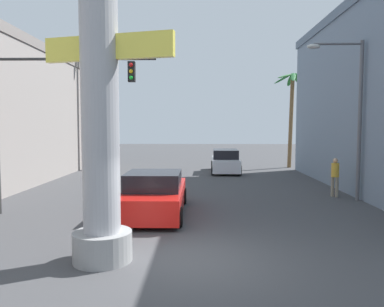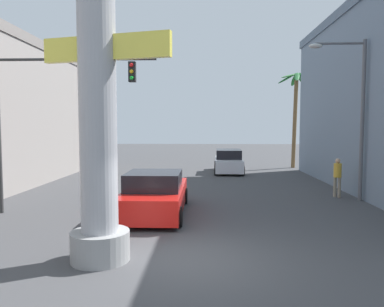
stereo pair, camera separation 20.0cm
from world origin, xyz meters
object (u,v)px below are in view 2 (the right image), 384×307
Objects in this scene: street_lamp at (354,104)px; palm_tree_far_right at (296,102)px; traffic_light_mast at (49,102)px; pedestrian_mid_right at (337,175)px; car_far at (229,162)px; car_lead at (155,195)px; neon_sign_pole at (97,68)px; palm_tree_far_left at (96,90)px.

palm_tree_far_right is (0.59, 12.51, 0.89)m from street_lamp.
street_lamp is 12.55m from palm_tree_far_right.
traffic_light_mast reaches higher than pedestrian_mid_right.
pedestrian_mid_right is (4.28, -8.77, 0.28)m from car_far.
pedestrian_mid_right reaches higher than car_lead.
car_lead is 0.69× the size of palm_tree_far_right.
neon_sign_pole reaches higher than palm_tree_far_right.
traffic_light_mast is 0.60× the size of palm_tree_far_left.
neon_sign_pole is 11.34m from street_lamp.
car_far is (4.05, 16.90, -3.75)m from neon_sign_pole.
street_lamp is 12.05m from traffic_light_mast.
car_far is 0.63× the size of palm_tree_far_right.
car_far is at bearing 115.98° from pedestrian_mid_right.
traffic_light_mast is 14.57m from car_far.
car_far is 7.30m from palm_tree_far_right.
palm_tree_far_left reaches higher than car_lead.
pedestrian_mid_right is (-0.90, -11.71, -3.95)m from palm_tree_far_right.
street_lamp is at bearing -92.72° from palm_tree_far_right.
street_lamp is 11.12m from car_far.
traffic_light_mast is at bearing 123.78° from neon_sign_pole.
car_far is 9.76m from pedestrian_mid_right.
palm_tree_far_right reaches higher than pedestrian_mid_right.
pedestrian_mid_right is at bearing 16.93° from traffic_light_mast.
street_lamp is at bearing -68.77° from pedestrian_mid_right.
pedestrian_mid_right is (8.32, 8.13, -3.47)m from neon_sign_pole.
palm_tree_far_left is 14.69m from palm_tree_far_right.
street_lamp is 0.94× the size of palm_tree_far_right.
car_lead is (-7.96, -2.66, -3.37)m from street_lamp.
street_lamp is 1.35× the size of car_lead.
traffic_light_mast is 1.16× the size of car_lead.
traffic_light_mast is 1.27× the size of car_far.
traffic_light_mast is (-11.74, -2.69, -0.05)m from street_lamp.
car_far is 0.47× the size of palm_tree_far_left.
traffic_light_mast is 5.03m from car_lead.
car_far is at bearing 74.55° from car_lead.
neon_sign_pole is 1.04× the size of palm_tree_far_left.
palm_tree_far_right is at bearing 87.28° from street_lamp.
palm_tree_far_left is (-5.35, 18.20, 1.26)m from neon_sign_pole.
neon_sign_pole is 2.21× the size of car_far.
palm_tree_far_left is (-6.02, 13.53, 5.04)m from car_lead.
neon_sign_pole is at bearing -98.12° from car_lead.
neon_sign_pole is 21.89m from palm_tree_far_right.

